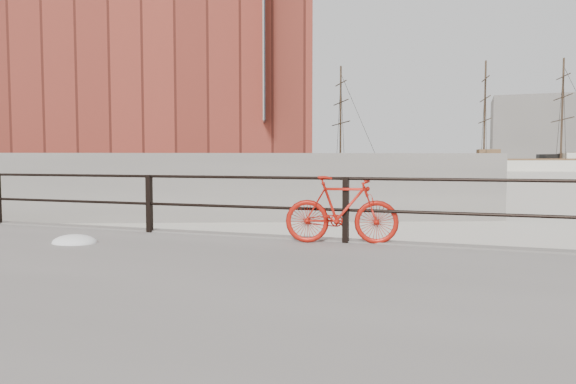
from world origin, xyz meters
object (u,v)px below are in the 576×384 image
Objects in this scene: workboat_far at (149,175)px; schooner_left at (309,171)px; bicycle at (342,210)px; schooner_mid at (521,171)px; workboat_near at (177,182)px.

schooner_left is at bearing 24.68° from workboat_far.
schooner_left is at bearing 95.47° from bicycle.
schooner_mid is 34.54m from schooner_left.
bicycle is at bearing -101.62° from schooner_left.
schooner_left is 1.80× the size of workboat_far.
schooner_left is 28.86m from workboat_far.
schooner_left is (-21.39, 68.11, -0.86)m from bicycle.
workboat_near reaches higher than bicycle.
schooner_left reaches higher than bicycle.
schooner_mid is at bearing 0.57° from workboat_far.
schooner_mid is 63.61m from workboat_near.
workboat_far is at bearing -139.99° from schooner_left.
schooner_left reaches higher than workboat_near.
workboat_near is 19.95m from workboat_far.
workboat_near is 1.06× the size of workboat_far.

